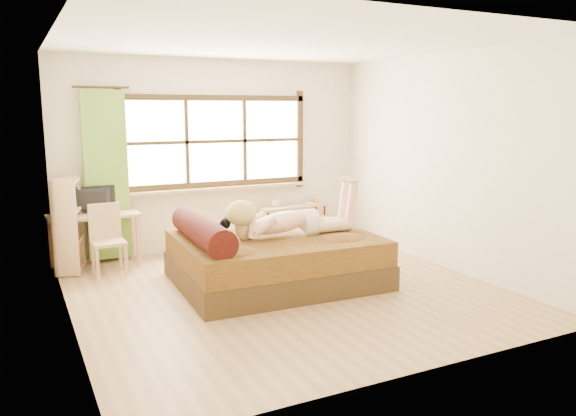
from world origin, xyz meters
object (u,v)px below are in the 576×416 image
bed (271,257)px  chair (107,235)px  kitten (213,228)px  woman (289,207)px  pipe_shelf (294,215)px  bookshelf (68,225)px  desk (94,221)px

bed → chair: (-1.65, 1.25, 0.18)m
kitten → bed: bearing=-6.4°
bed → woman: size_ratio=1.47×
pipe_shelf → bookshelf: (-3.25, -0.22, 0.18)m
woman → chair: (-1.85, 1.30, -0.42)m
woman → bookshelf: bearing=147.3°
chair → woman: bearing=-36.7°
woman → kitten: (-0.87, 0.15, -0.20)m
bed → woman: 0.63m
woman → desk: woman is taller
kitten → woman: bearing=-7.8°
bed → desk: bed is taller
chair → bookshelf: size_ratio=0.74×
woman → chair: bearing=147.0°
woman → bed: bearing=167.8°
bed → woman: woman is taller
woman → bookshelf: size_ratio=1.34×
desk → kitten: bearing=-56.3°
pipe_shelf → kitten: bearing=-145.6°
chair → pipe_shelf: bearing=8.2°
bed → bookshelf: 2.57m
chair → bed: bearing=-38.8°
bed → chair: 2.07m
bookshelf → kitten: bearing=-31.9°
desk → pipe_shelf: (2.93, 0.12, -0.18)m
desk → bookshelf: (-0.32, -0.10, -0.00)m
kitten → bookshelf: (-1.40, 1.42, -0.10)m
woman → kitten: 0.91m
pipe_shelf → woman: bearing=-125.8°
chair → pipe_shelf: size_ratio=0.75×
chair → pipe_shelf: (2.83, 0.49, -0.07)m
bookshelf → pipe_shelf: bearing=17.4°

